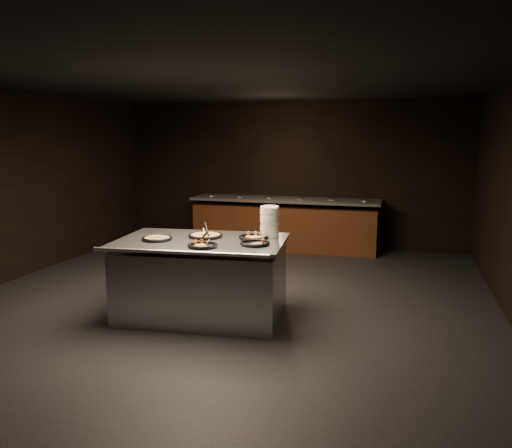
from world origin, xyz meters
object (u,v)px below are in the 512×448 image
at_px(plate_stack, 270,222).
at_px(pan_veggie_whole, 157,238).
at_px(serving_counter, 202,280).
at_px(pan_cheese_whole, 205,236).

relative_size(plate_stack, pan_veggie_whole, 1.05).
xyz_separation_m(serving_counter, plate_stack, (0.75, 0.39, 0.69)).
relative_size(pan_veggie_whole, pan_cheese_whole, 0.85).
bearing_deg(pan_veggie_whole, pan_cheese_whole, 34.35).
xyz_separation_m(pan_veggie_whole, pan_cheese_whole, (0.49, 0.33, 0.00)).
distance_m(plate_stack, pan_cheese_whole, 0.81).
relative_size(serving_counter, plate_stack, 5.60).
bearing_deg(serving_counter, pan_veggie_whole, -166.18).
height_order(plate_stack, pan_veggie_whole, plate_stack).
relative_size(serving_counter, pan_veggie_whole, 5.85).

